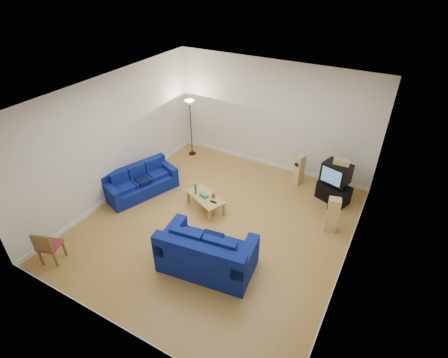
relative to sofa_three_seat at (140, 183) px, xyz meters
The scene contains 16 objects.
room 2.81m from the sofa_three_seat, ahead, with size 6.01×6.51×3.21m.
sofa_three_seat is the anchor object (origin of this frame).
sofa_loveseat 3.37m from the sofa_three_seat, 26.34° to the right, with size 2.03×1.31×0.95m.
coffee_table 1.96m from the sofa_three_seat, ahead, with size 1.20×0.93×0.39m.
bottle 1.69m from the sofa_three_seat, ahead, with size 0.06×0.06×0.27m, color #197233.
tissue_box 1.94m from the sofa_three_seat, ahead, with size 0.21×0.12×0.09m, color green.
red_canister 2.18m from the sofa_three_seat, ahead, with size 0.09×0.09×0.13m, color red.
remote 2.26m from the sofa_three_seat, ahead, with size 0.17×0.05×0.02m, color black.
tv_stand 5.17m from the sofa_three_seat, 24.71° to the left, with size 0.82×0.45×0.50m, color black.
av_receiver 5.23m from the sofa_three_seat, 24.88° to the left, with size 0.39×0.32×0.09m, color black.
television 5.18m from the sofa_three_seat, 24.96° to the left, with size 0.77×0.65×0.51m.
centre_speaker 5.30m from the sofa_three_seat, 24.86° to the left, with size 0.39×0.16×0.14m, color tan.
speaker_left 4.39m from the sofa_three_seat, 34.58° to the left, with size 0.28×0.32×0.90m.
speaker_right 5.04m from the sofa_three_seat, 10.74° to the left, with size 0.32×0.27×0.91m.
floor_lamp 2.76m from the sofa_three_seat, 88.86° to the left, with size 0.31×0.31×1.82m.
dining_chair 2.95m from the sofa_three_seat, 88.62° to the right, with size 0.52×0.52×0.85m.
Camera 1 is at (3.31, -5.56, 5.58)m, focal length 28.00 mm.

